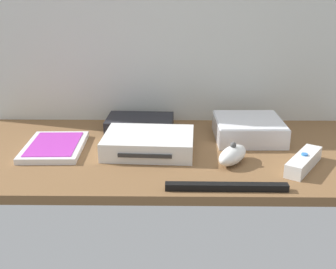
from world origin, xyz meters
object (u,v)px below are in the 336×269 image
(game_case, at_px, (54,147))
(remote_wand, at_px, (304,162))
(remote_nunchuk, at_px, (233,155))
(mini_computer, at_px, (249,129))
(network_router, at_px, (140,123))
(game_console, at_px, (149,143))
(sensor_bar, at_px, (227,187))

(game_case, bearing_deg, remote_wand, -11.52)
(game_case, height_order, remote_nunchuk, remote_nunchuk)
(mini_computer, distance_m, network_router, 0.29)
(game_console, height_order, remote_nunchuk, remote_nunchuk)
(remote_wand, bearing_deg, network_router, 178.81)
(remote_wand, xyz_separation_m, sensor_bar, (-0.18, -0.11, -0.01))
(remote_wand, bearing_deg, sensor_bar, -115.49)
(mini_computer, bearing_deg, sensor_bar, -106.86)
(game_case, bearing_deg, remote_nunchuk, -12.01)
(remote_nunchuk, bearing_deg, game_case, -156.41)
(game_case, relative_size, network_router, 1.05)
(remote_nunchuk, distance_m, sensor_bar, 0.14)
(mini_computer, bearing_deg, game_case, -169.89)
(game_console, distance_m, mini_computer, 0.27)
(remote_wand, bearing_deg, game_case, -156.67)
(game_console, relative_size, remote_wand, 1.53)
(mini_computer, bearing_deg, network_router, 165.91)
(mini_computer, relative_size, remote_nunchuk, 1.61)
(game_console, xyz_separation_m, game_case, (-0.23, 0.01, -0.01))
(mini_computer, height_order, game_case, mini_computer)
(remote_nunchuk, bearing_deg, network_router, 167.64)
(mini_computer, relative_size, sensor_bar, 0.72)
(game_console, bearing_deg, remote_wand, -11.96)
(game_console, relative_size, network_router, 1.18)
(mini_computer, height_order, remote_nunchuk, mini_computer)
(remote_wand, bearing_deg, game_console, -161.87)
(game_console, distance_m, network_router, 0.17)
(game_console, distance_m, remote_wand, 0.35)
(remote_wand, bearing_deg, mini_computer, 149.12)
(mini_computer, xyz_separation_m, remote_nunchuk, (-0.06, -0.16, -0.01))
(mini_computer, bearing_deg, game_console, -159.58)
(network_router, xyz_separation_m, remote_wand, (0.38, -0.26, -0.00))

